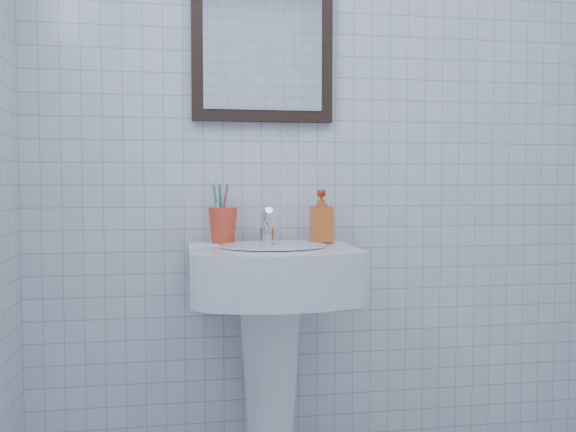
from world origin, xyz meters
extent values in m
cube|color=white|center=(0.00, 1.20, 1.25)|extent=(2.20, 0.02, 2.50)
cone|color=white|center=(-0.27, 1.01, 0.34)|extent=(0.21, 0.21, 0.67)
cube|color=white|center=(-0.27, 0.96, 0.73)|extent=(0.54, 0.38, 0.16)
cube|color=white|center=(-0.27, 1.11, 0.80)|extent=(0.54, 0.10, 0.03)
cylinder|color=white|center=(-0.27, 0.93, 0.82)|extent=(0.34, 0.34, 0.01)
cylinder|color=silver|center=(-0.27, 1.08, 0.84)|extent=(0.05, 0.05, 0.05)
cylinder|color=silver|center=(-0.27, 1.07, 0.90)|extent=(0.03, 0.10, 0.08)
cylinder|color=silver|center=(-0.27, 1.10, 0.88)|extent=(0.03, 0.05, 0.09)
imported|color=#C24B12|center=(-0.08, 1.08, 0.91)|extent=(0.09, 0.09, 0.18)
cube|color=black|center=(-0.27, 1.18, 1.55)|extent=(0.50, 0.04, 0.62)
cube|color=white|center=(-0.27, 1.16, 1.55)|extent=(0.42, 0.00, 0.54)
camera|label=1|loc=(-0.58, -1.09, 1.02)|focal=40.00mm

